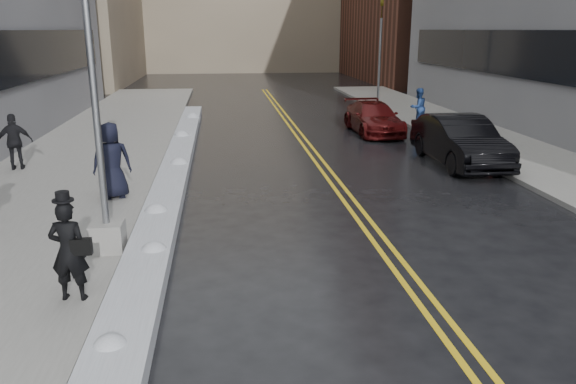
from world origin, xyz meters
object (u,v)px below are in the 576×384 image
object	(u,v)px
pedestrian_east	(418,107)
car_maroon	(374,118)
fire_hydrant	(495,143)
traffic_signal	(380,49)
pedestrian_c	(112,161)
lamppost	(98,136)
car_black	(460,141)
pedestrian_fedora	(69,251)
pedestrian_d	(15,142)

from	to	relation	value
pedestrian_east	car_maroon	distance (m)	2.42
fire_hydrant	car_maroon	size ratio (longest dim) A/B	0.15
traffic_signal	pedestrian_c	bearing A→B (deg)	-124.20
lamppost	car_black	distance (m)	12.74
car_black	car_maroon	distance (m)	6.53
traffic_signal	car_black	xyz separation A→B (m)	(-1.30, -14.98, -2.56)
lamppost	pedestrian_fedora	distance (m)	2.65
lamppost	car_maroon	xyz separation A→B (m)	(9.21, 13.42, -1.85)
pedestrian_fedora	lamppost	bearing A→B (deg)	-89.20
pedestrian_east	lamppost	bearing A→B (deg)	29.88
car_black	car_maroon	bearing A→B (deg)	101.16
pedestrian_fedora	pedestrian_east	xyz separation A→B (m)	(11.68, 16.25, 0.02)
lamppost	pedestrian_fedora	xyz separation A→B (m)	(-0.18, -2.16, -1.52)
traffic_signal	pedestrian_fedora	xyz separation A→B (m)	(-11.98, -24.16, -2.39)
fire_hydrant	pedestrian_d	distance (m)	16.53
pedestrian_fedora	car_maroon	world-z (taller)	pedestrian_fedora
fire_hydrant	car_black	distance (m)	2.07
pedestrian_c	car_black	size ratio (longest dim) A/B	0.40
lamppost	pedestrian_d	xyz separation A→B (m)	(-4.22, 7.52, -1.48)
traffic_signal	car_maroon	xyz separation A→B (m)	(-2.59, -8.58, -2.71)
traffic_signal	pedestrian_fedora	size ratio (longest dim) A/B	3.48
pedestrian_c	fire_hydrant	bearing A→B (deg)	-174.83
pedestrian_fedora	pedestrian_east	bearing A→B (deg)	-120.09
pedestrian_fedora	pedestrian_d	size ratio (longest dim) A/B	0.95
pedestrian_east	traffic_signal	bearing A→B (deg)	-113.09
pedestrian_c	car_maroon	xyz separation A→B (m)	(9.75, 9.57, -0.49)
pedestrian_fedora	car_maroon	xyz separation A→B (m)	(9.39, 15.57, -0.32)
lamppost	car_black	size ratio (longest dim) A/B	1.49
traffic_signal	car_black	bearing A→B (deg)	-94.95
lamppost	pedestrian_c	world-z (taller)	lamppost
car_black	pedestrian_d	bearing A→B (deg)	177.77
pedestrian_east	fire_hydrant	bearing A→B (deg)	76.56
pedestrian_d	car_black	world-z (taller)	pedestrian_d
pedestrian_east	car_black	bearing A→B (deg)	61.05
pedestrian_d	car_maroon	size ratio (longest dim) A/B	0.38
pedestrian_c	car_maroon	distance (m)	13.67
lamppost	pedestrian_fedora	size ratio (longest dim) A/B	4.42
pedestrian_d	pedestrian_east	world-z (taller)	pedestrian_d
traffic_signal	pedestrian_east	bearing A→B (deg)	-92.17
traffic_signal	pedestrian_fedora	bearing A→B (deg)	-116.38
pedestrian_east	car_black	world-z (taller)	pedestrian_east
pedestrian_d	traffic_signal	bearing A→B (deg)	-150.74
pedestrian_c	car_black	xyz separation A→B (m)	(11.04, 3.17, -0.33)
pedestrian_east	car_black	distance (m)	7.15
pedestrian_east	car_maroon	size ratio (longest dim) A/B	0.37
pedestrian_c	car_black	bearing A→B (deg)	-176.73
car_black	pedestrian_c	bearing A→B (deg)	-164.24
pedestrian_d	pedestrian_east	bearing A→B (deg)	-170.14
lamppost	car_black	world-z (taller)	lamppost
lamppost	fire_hydrant	distance (m)	14.81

